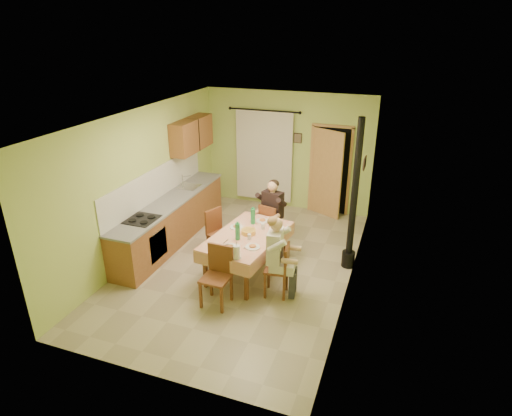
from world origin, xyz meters
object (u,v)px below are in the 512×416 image
at_px(chair_right, 277,279).
at_px(stove_flue, 352,216).
at_px(chair_near, 217,288).
at_px(chair_left, 220,243).
at_px(man_far, 272,207).
at_px(man_right, 277,248).
at_px(chair_far, 271,234).
at_px(dining_table, 247,254).

bearing_deg(chair_right, stove_flue, -44.31).
distance_m(chair_near, chair_left, 1.53).
xyz_separation_m(man_far, man_right, (0.59, -1.57, 0.00)).
height_order(chair_near, man_right, man_right).
bearing_deg(stove_flue, man_right, -127.23).
bearing_deg(chair_near, man_right, -143.30).
height_order(chair_far, man_right, man_right).
bearing_deg(chair_right, man_far, 13.67).
distance_m(dining_table, chair_left, 0.79).
relative_size(dining_table, chair_right, 2.07).
bearing_deg(chair_right, dining_table, 48.44).
distance_m(chair_far, man_far, 0.59).
xyz_separation_m(dining_table, man_far, (0.11, 1.09, 0.50)).
distance_m(chair_right, man_right, 0.59).
xyz_separation_m(chair_near, chair_left, (-0.57, 1.42, -0.00)).
height_order(chair_near, chair_right, chair_near).
bearing_deg(chair_far, man_right, -55.12).
bearing_deg(chair_left, stove_flue, 124.97).
height_order(dining_table, man_far, man_far).
xyz_separation_m(dining_table, chair_right, (0.71, -0.48, -0.09)).
height_order(chair_far, chair_left, chair_left).
bearing_deg(man_right, chair_right, -90.00).
height_order(chair_far, chair_near, chair_near).
relative_size(man_far, stove_flue, 0.50).
height_order(chair_right, chair_left, chair_left).
relative_size(dining_table, chair_left, 2.00).
xyz_separation_m(chair_far, man_far, (0.00, 0.01, 0.59)).
bearing_deg(chair_far, chair_near, -82.10).
bearing_deg(chair_near, chair_far, -94.39).
bearing_deg(man_right, stove_flue, -44.61).
height_order(chair_right, stove_flue, stove_flue).
relative_size(chair_far, stove_flue, 0.34).
distance_m(chair_far, man_right, 1.77).
bearing_deg(dining_table, chair_near, -88.73).
relative_size(dining_table, stove_flue, 0.69).
bearing_deg(chair_far, dining_table, -81.51).
distance_m(chair_right, chair_left, 1.64).
relative_size(dining_table, chair_far, 2.04).
height_order(chair_left, man_right, man_right).
xyz_separation_m(chair_right, man_right, (-0.01, -0.00, 0.59)).
bearing_deg(man_far, dining_table, -81.61).
height_order(man_far, man_right, same).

